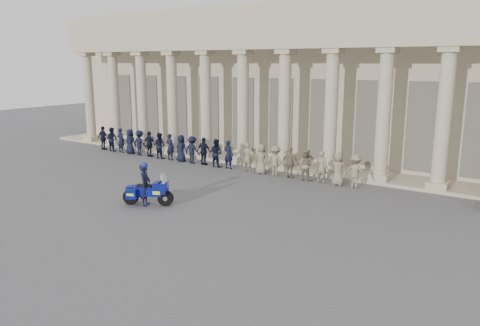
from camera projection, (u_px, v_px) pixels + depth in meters
name	position (u px, v px, depth m)	size (l,w,h in m)	color
ground	(213.00, 213.00, 17.90)	(90.00, 90.00, 0.00)	#4B4B4E
building	(356.00, 81.00, 28.91)	(40.00, 12.50, 9.00)	tan
officer_rank	(208.00, 152.00, 25.88)	(18.09, 0.59, 1.55)	black
motorcycle	(148.00, 191.00, 18.69)	(1.93, 1.30, 1.34)	black
rider	(145.00, 184.00, 18.64)	(0.64, 0.73, 1.78)	black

